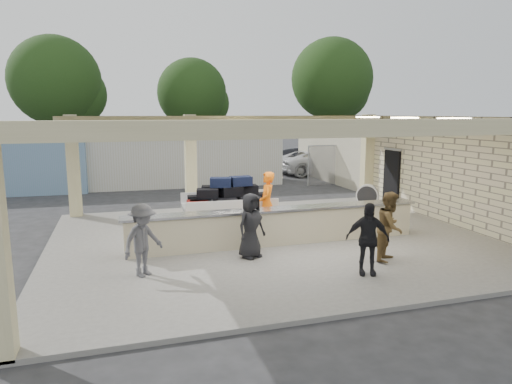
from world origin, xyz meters
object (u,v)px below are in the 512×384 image
object	(u,v)px
baggage_counter	(277,226)
passenger_d	(251,226)
passenger_b	(367,239)
car_dark	(307,159)
car_white_a	(318,162)
car_white_b	(374,159)
passenger_c	(143,240)
container_white	(151,158)
luggage_cart	(227,201)
passenger_a	(390,226)
drum_fan	(367,196)
baggage_handler	(267,204)

from	to	relation	value
baggage_counter	passenger_d	xyz separation A→B (m)	(-1.02, -0.93, 0.31)
passenger_b	car_dark	distance (m)	19.01
baggage_counter	passenger_d	distance (m)	1.41
passenger_b	car_white_a	size ratio (longest dim) A/B	0.32
baggage_counter	car_white_b	size ratio (longest dim) A/B	1.90
passenger_c	passenger_d	size ratio (longest dim) A/B	0.99
container_white	baggage_counter	bearing A→B (deg)	-76.19
luggage_cart	passenger_a	distance (m)	5.11
car_white_b	container_white	xyz separation A→B (m)	(-14.30, -2.85, 0.71)
car_white_a	passenger_a	bearing A→B (deg)	153.15
baggage_counter	drum_fan	distance (m)	5.82
baggage_counter	passenger_c	distance (m)	3.92
luggage_cart	baggage_handler	size ratio (longest dim) A/B	1.51
passenger_d	container_white	xyz separation A→B (m)	(-1.43, 12.73, 0.49)
baggage_counter	drum_fan	world-z (taller)	baggage_counter
passenger_a	car_white_b	bearing A→B (deg)	17.57
car_white_b	container_white	world-z (taller)	container_white
baggage_counter	car_dark	world-z (taller)	car_dark
car_dark	luggage_cart	bearing A→B (deg)	-173.41
drum_fan	passenger_a	size ratio (longest dim) A/B	0.54
baggage_counter	passenger_d	bearing A→B (deg)	-137.54
baggage_handler	passenger_b	world-z (taller)	baggage_handler
baggage_counter	car_dark	size ratio (longest dim) A/B	1.88
baggage_counter	baggage_handler	distance (m)	1.04
drum_fan	container_white	world-z (taller)	container_white
drum_fan	passenger_b	xyz separation A→B (m)	(-3.66, -6.19, 0.32)
drum_fan	car_white_a	xyz separation A→B (m)	(2.65, 10.17, 0.14)
passenger_b	car_white_b	size ratio (longest dim) A/B	0.37
passenger_a	passenger_d	distance (m)	3.34
passenger_a	car_white_a	world-z (taller)	passenger_a
drum_fan	car_white_b	bearing A→B (deg)	96.52
baggage_counter	passenger_b	bearing A→B (deg)	-68.94
passenger_c	container_white	world-z (taller)	container_white
container_white	passenger_a	bearing A→B (deg)	-69.81
car_white_b	container_white	distance (m)	14.59
car_white_a	container_white	xyz separation A→B (m)	(-9.84, -1.75, 0.67)
baggage_handler	car_white_a	world-z (taller)	baggage_handler
car_white_b	baggage_counter	bearing A→B (deg)	130.71
passenger_b	car_dark	world-z (taller)	passenger_b
passenger_a	drum_fan	bearing A→B (deg)	22.08
luggage_cart	car_white_a	distance (m)	14.23
car_white_a	passenger_b	bearing A→B (deg)	150.73
baggage_handler	passenger_b	distance (m)	3.90
passenger_b	car_white_a	bearing A→B (deg)	89.38
car_dark	container_white	world-z (taller)	container_white
car_white_b	car_dark	world-z (taller)	car_dark
drum_fan	car_white_a	distance (m)	10.51
luggage_cart	drum_fan	distance (m)	5.84
car_white_a	car_dark	size ratio (longest dim) A/B	1.15
passenger_a	baggage_handler	bearing A→B (deg)	82.05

